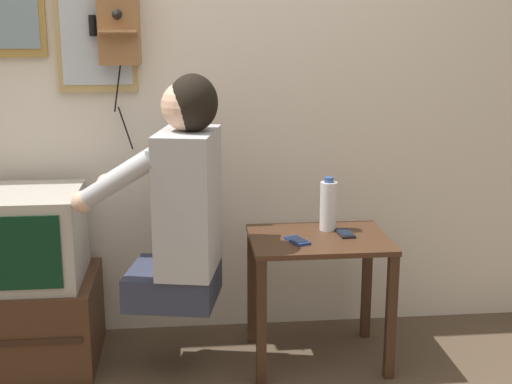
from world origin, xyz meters
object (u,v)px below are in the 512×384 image
Objects in this scene: wall_phone_antique at (119,20)px; wall_mirror at (95,16)px; cell_phone_held at (297,240)px; water_bottle at (328,205)px; cell_phone_spare at (345,233)px; person at (181,198)px; television at (19,237)px.

wall_mirror is at bearing 158.32° from wall_phone_antique.
water_bottle reaches higher than cell_phone_held.
cell_phone_held is 1.07× the size of cell_phone_spare.
person is at bearing 158.71° from cell_phone_held.
person is 0.73m from television.
person is 1.20× the size of wall_phone_antique.
wall_phone_antique is (-0.25, 0.40, 0.70)m from person.
water_bottle is at bearing 22.94° from cell_phone_held.
television is (-0.69, 0.15, -0.19)m from person.
cell_phone_held is at bearing -7.26° from television.
wall_phone_antique reaches higher than cell_phone_held.
person reaches higher than cell_phone_held.
wall_phone_antique is 0.11m from wall_mirror.
wall_phone_antique is at bearing 130.14° from cell_phone_held.
cell_phone_spare is 0.54× the size of water_bottle.
wall_mirror is (-0.10, 0.04, 0.02)m from wall_phone_antique.
cell_phone_held is at bearing -27.61° from wall_mirror.
cell_phone_held is at bearing -164.27° from cell_phone_spare.
person reaches higher than cell_phone_spare.
television is at bearing 89.31° from person.
wall_mirror reaches higher than water_bottle.
television is 4.08× the size of cell_phone_spare.
water_bottle is at bearing 0.40° from television.
person is 3.96× the size of water_bottle.
person is at bearing -57.47° from wall_phone_antique.
person is 0.73m from cell_phone_spare.
cell_phone_spare is 0.15m from water_bottle.
television reaches higher than cell_phone_spare.
television is 1.02m from wall_phone_antique.
cell_phone_held is at bearing -135.59° from water_bottle.
wall_mirror reaches higher than cell_phone_spare.
cell_phone_held is at bearing -78.24° from person.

